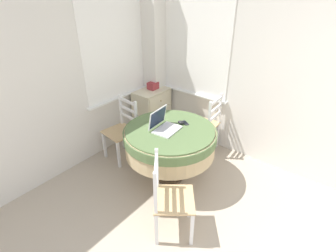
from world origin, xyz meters
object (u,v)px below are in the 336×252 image
(computer_mouse, at_px, (181,123))
(dining_chair_camera_near, at_px, (170,199))
(storage_box, at_px, (153,86))
(dining_chair_near_back_window, at_px, (122,130))
(laptop, at_px, (164,125))
(dining_chair_near_right_window, at_px, (206,125))
(round_dining_table, at_px, (170,139))
(corner_cabinet, at_px, (152,111))
(cell_phone, at_px, (185,123))

(computer_mouse, relative_size, dining_chair_camera_near, 0.09)
(dining_chair_camera_near, xyz_separation_m, storage_box, (1.49, 1.51, 0.40))
(dining_chair_near_back_window, relative_size, dining_chair_camera_near, 1.00)
(laptop, bearing_deg, dining_chair_camera_near, -137.31)
(dining_chair_near_right_window, bearing_deg, round_dining_table, 179.26)
(laptop, xyz_separation_m, dining_chair_near_back_window, (0.01, 0.78, -0.36))
(corner_cabinet, height_order, storage_box, storage_box)
(computer_mouse, height_order, dining_chair_camera_near, dining_chair_camera_near)
(laptop, relative_size, cell_phone, 2.71)
(corner_cabinet, distance_m, storage_box, 0.45)
(cell_phone, bearing_deg, dining_chair_near_right_window, 4.05)
(round_dining_table, height_order, dining_chair_near_back_window, dining_chair_near_back_window)
(dining_chair_near_right_window, xyz_separation_m, corner_cabinet, (-0.07, 1.00, -0.05))
(storage_box, bearing_deg, dining_chair_near_back_window, -170.30)
(round_dining_table, xyz_separation_m, computer_mouse, (0.19, -0.03, 0.17))
(round_dining_table, height_order, dining_chair_camera_near, dining_chair_camera_near)
(laptop, bearing_deg, storage_box, 47.06)
(round_dining_table, height_order, corner_cabinet, corner_cabinet)
(laptop, height_order, dining_chair_near_right_window, laptop)
(laptop, relative_size, storage_box, 2.24)
(dining_chair_camera_near, bearing_deg, round_dining_table, 37.67)
(laptop, distance_m, storage_box, 1.27)
(laptop, height_order, dining_chair_camera_near, laptop)
(computer_mouse, bearing_deg, cell_phone, -27.18)
(dining_chair_camera_near, height_order, storage_box, dining_chair_camera_near)
(laptop, relative_size, corner_cabinet, 0.45)
(cell_phone, xyz_separation_m, storage_box, (0.58, 1.04, 0.09))
(round_dining_table, xyz_separation_m, storage_box, (0.82, 0.99, 0.24))
(cell_phone, relative_size, dining_chair_camera_near, 0.14)
(round_dining_table, bearing_deg, laptop, 127.29)
(round_dining_table, xyz_separation_m, laptop, (-0.05, 0.06, 0.20))
(dining_chair_near_back_window, height_order, dining_chair_near_right_window, same)
(cell_phone, distance_m, dining_chair_near_right_window, 0.69)
(dining_chair_near_back_window, bearing_deg, round_dining_table, -87.81)
(laptop, distance_m, dining_chair_near_back_window, 0.86)
(round_dining_table, relative_size, dining_chair_near_right_window, 1.26)
(dining_chair_camera_near, relative_size, corner_cabinet, 1.16)
(computer_mouse, relative_size, dining_chair_near_right_window, 0.09)
(cell_phone, bearing_deg, storage_box, 61.03)
(corner_cabinet, bearing_deg, dining_chair_near_back_window, -169.82)
(computer_mouse, relative_size, storage_box, 0.54)
(round_dining_table, xyz_separation_m, dining_chair_camera_near, (-0.67, -0.52, -0.15))
(round_dining_table, bearing_deg, dining_chair_near_right_window, -0.74)
(computer_mouse, distance_m, dining_chair_camera_near, 1.04)
(laptop, height_order, storage_box, laptop)
(dining_chair_near_back_window, bearing_deg, cell_phone, -73.02)
(cell_phone, distance_m, corner_cabinet, 1.23)
(laptop, relative_size, dining_chair_near_right_window, 0.39)
(laptop, height_order, dining_chair_near_back_window, laptop)
(corner_cabinet, bearing_deg, dining_chair_camera_near, -133.92)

